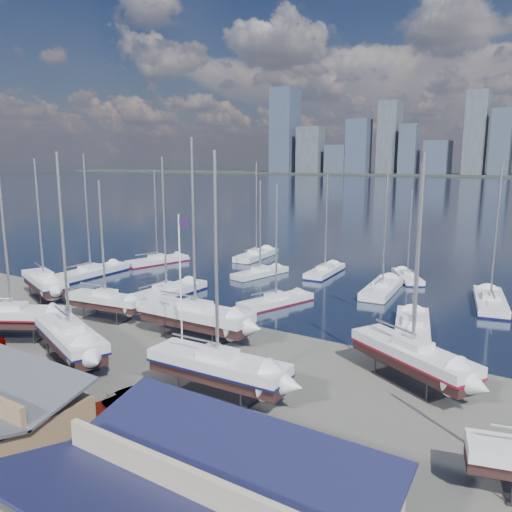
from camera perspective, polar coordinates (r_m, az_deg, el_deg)
The scene contains 23 objects.
ground at distance 41.76m, azimuth -10.13°, elevation -11.06°, with size 1400.00×1400.00×0.00m, color #605E59.
sailboat_cradle_0 at distance 61.36m, azimuth -23.05°, elevation -2.70°, with size 10.07×5.96×15.75m.
sailboat_cradle_1 at distance 49.04m, azimuth -26.11°, elevation -6.18°, with size 9.75×7.11×15.65m.
sailboat_cradle_2 at distance 51.50m, azimuth -16.80°, elevation -4.87°, with size 8.49×3.43×13.66m.
sailboat_cradle_3 at distance 41.43m, azimuth -20.48°, elevation -8.71°, with size 10.32×6.11×16.10m.
sailboat_cradle_4 at distance 44.28m, azimuth -6.92°, elevation -6.75°, with size 10.78×3.27×17.37m.
sailboat_cradle_5 at distance 33.82m, azimuth -4.39°, elevation -12.46°, with size 10.06×3.20×16.08m.
sailboat_cradle_6 at distance 37.06m, azimuth 17.42°, elevation -10.83°, with size 10.03×7.21×16.03m.
sailboat_moored_0 at distance 71.79m, azimuth -18.35°, elevation -1.97°, with size 3.74×11.63×17.19m.
sailboat_moored_1 at distance 77.97m, azimuth -11.19°, elevation -0.66°, with size 5.19×10.26×14.77m.
sailboat_moored_2 at distance 80.83m, azimuth 0.04°, elevation -0.04°, with size 4.09×10.94×16.13m.
sailboat_moored_3 at distance 58.78m, azimuth -10.18°, elevation -4.32°, with size 3.31×11.20×16.67m.
sailboat_moored_4 at distance 68.28m, azimuth 0.49°, elevation -2.04°, with size 4.29×9.31×13.56m.
sailboat_moored_5 at distance 69.89m, azimuth 7.89°, elevation -1.86°, with size 3.40×9.80×14.39m.
sailboat_moored_6 at distance 54.62m, azimuth 2.31°, elevation -5.32°, with size 5.27×9.55×13.76m.
sailboat_moored_7 at distance 61.59m, azimuth 14.24°, elevation -3.78°, with size 4.04×11.01×16.26m.
sailboat_moored_8 at distance 69.02m, azimuth 16.90°, elevation -2.38°, with size 6.23×8.30×12.38m.
sailboat_moored_9 at distance 48.18m, azimuth 17.42°, elevation -8.00°, with size 5.66×11.05×16.06m.
sailboat_moored_10 at distance 59.87m, azimuth 25.18°, elevation -4.92°, with size 5.16×11.12×16.04m.
car_b at distance 37.20m, azimuth -25.38°, elevation -13.70°, with size 1.36×3.91×1.29m, color gray.
car_c at distance 32.64m, azimuth -14.94°, elevation -16.19°, with size 2.63×5.70×1.58m, color gray.
car_d at distance 28.06m, azimuth -8.63°, elevation -20.80°, with size 2.10×5.17×1.50m, color gray.
flagpole at distance 38.00m, azimuth -8.55°, elevation -2.68°, with size 1.03×0.12×11.59m.
Camera 1 is at (26.68, -38.22, 15.35)m, focal length 35.00 mm.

